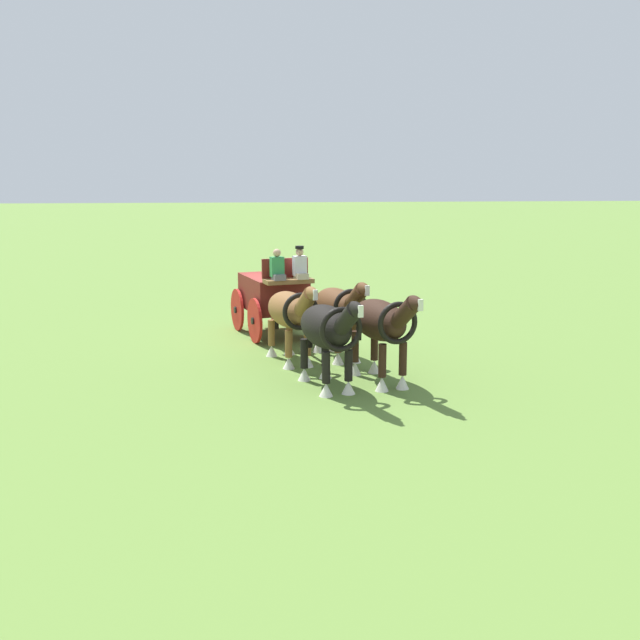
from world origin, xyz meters
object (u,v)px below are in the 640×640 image
(show_wagon, at_px, (275,295))
(draft_horse_lead_near, at_px, (381,323))
(draft_horse_rear_off, at_px, (291,312))
(draft_horse_lead_off, at_px, (328,330))
(draft_horse_rear_near, at_px, (338,308))

(show_wagon, height_order, draft_horse_lead_near, show_wagon)
(draft_horse_rear_off, xyz_separation_m, draft_horse_lead_off, (2.51, 0.64, 0.04))
(show_wagon, xyz_separation_m, draft_horse_rear_off, (3.44, 0.20, 0.09))
(draft_horse_rear_near, bearing_deg, show_wagon, -154.93)
(show_wagon, distance_m, draft_horse_lead_near, 6.02)
(draft_horse_rear_off, distance_m, draft_horse_lead_off, 2.59)
(show_wagon, bearing_deg, draft_horse_rear_near, 25.07)
(draft_horse_rear_off, relative_size, draft_horse_lead_off, 1.01)
(draft_horse_rear_near, height_order, draft_horse_rear_off, draft_horse_rear_near)
(draft_horse_lead_near, height_order, draft_horse_lead_off, draft_horse_lead_near)
(draft_horse_rear_near, bearing_deg, draft_horse_rear_off, -76.04)
(draft_horse_rear_near, xyz_separation_m, draft_horse_lead_off, (2.82, -0.62, 0.01))
(draft_horse_rear_off, distance_m, draft_horse_lead_near, 2.90)
(draft_horse_rear_off, bearing_deg, draft_horse_lead_near, 40.84)
(draft_horse_rear_near, height_order, draft_horse_lead_near, draft_horse_lead_near)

